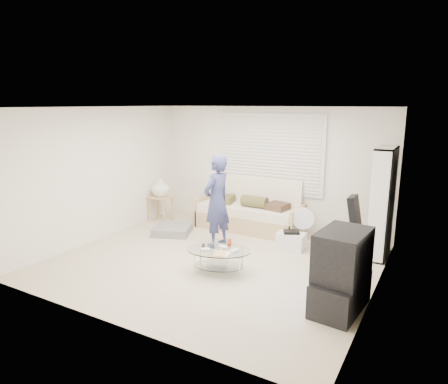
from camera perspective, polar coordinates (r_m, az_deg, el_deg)
The scene contains 13 objects.
ground at distance 6.72m, azimuth -1.42°, elevation -9.82°, with size 5.00×5.00×0.00m, color beige.
room_shell at distance 6.70m, azimuth 0.61°, elevation 4.58°, with size 5.02×4.52×2.51m.
window_blinds at distance 8.24m, azimuth 6.44°, elevation 5.45°, with size 2.32×0.08×1.62m.
futon_sofa at distance 8.29m, azimuth 3.71°, elevation -2.91°, with size 2.19×0.88×1.07m.
grey_floor_pillow at distance 8.12m, azimuth -7.35°, elevation -5.35°, with size 0.69×0.69×0.16m, color slate.
side_table at distance 8.86m, azimuth -9.03°, elevation 0.44°, with size 0.49×0.40×0.97m.
bookshelf at distance 7.16m, azimuth 21.64°, elevation -1.47°, with size 0.30×0.79×1.87m.
guitar_case at distance 7.19m, azimuth 18.22°, elevation -5.13°, with size 0.37×0.38×1.02m.
floor_fan at distance 7.58m, azimuth 11.35°, elevation -4.26°, with size 0.42×0.28×0.69m.
storage_bin at distance 7.30m, azimuth 9.55°, elevation -6.86°, with size 0.50×0.35×0.34m.
tv_unit at distance 5.28m, azimuth 16.43°, elevation -10.89°, with size 0.61×1.00×1.04m.
coffee_table at distance 6.20m, azimuth -0.70°, elevation -8.87°, with size 1.14×0.92×0.49m.
standing_person at distance 7.14m, azimuth -1.03°, elevation -1.35°, with size 0.61×0.40×1.69m, color navy.
Camera 1 is at (3.21, -5.33, 2.56)m, focal length 32.00 mm.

